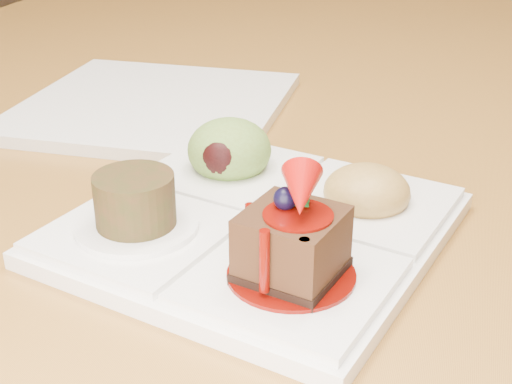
# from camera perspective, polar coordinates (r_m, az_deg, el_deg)

# --- Properties ---
(dining_table) EXTENTS (1.00, 1.80, 0.75)m
(dining_table) POSITION_cam_1_polar(r_m,az_deg,el_deg) (0.85, -2.91, 4.15)
(dining_table) COLOR olive
(dining_table) RESTS_ON ground
(sampler_plate) EXTENTS (0.29, 0.29, 0.09)m
(sampler_plate) POSITION_cam_1_polar(r_m,az_deg,el_deg) (0.50, 0.01, -1.44)
(sampler_plate) COLOR white
(sampler_plate) RESTS_ON dining_table
(second_plate) EXTENTS (0.27, 0.27, 0.01)m
(second_plate) POSITION_cam_1_polar(r_m,az_deg,el_deg) (0.75, -8.20, 6.86)
(second_plate) COLOR white
(second_plate) RESTS_ON dining_table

